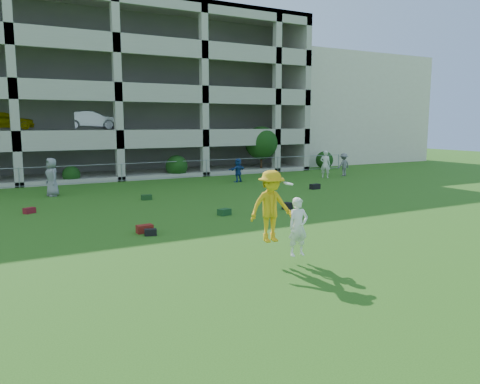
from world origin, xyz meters
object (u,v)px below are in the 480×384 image
bystander_f (344,165)px  frisbee_contest (276,210)px  parking_garage (90,94)px  bystander_c (52,177)px  crate_d (287,206)px  bystander_e (325,164)px  stucco_building (320,111)px  bystander_d (238,170)px

bystander_f → frisbee_contest: size_ratio=0.70×
parking_garage → bystander_c: bearing=-109.8°
bystander_c → crate_d: size_ratio=5.65×
bystander_c → bystander_e: bystander_c is taller
bystander_c → parking_garage: 14.71m
stucco_building → bystander_d: 21.29m
bystander_f → frisbee_contest: bearing=37.9°
bystander_f → frisbee_contest: (-15.69, -15.31, 0.65)m
bystander_d → bystander_c: bearing=-17.0°
parking_garage → bystander_d: bearing=-62.4°
frisbee_contest → parking_garage: 28.74m
bystander_f → parking_garage: 20.38m
bystander_e → parking_garage: 19.23m
bystander_c → parking_garage: size_ratio=0.07×
bystander_e → stucco_building: bearing=-82.3°
bystander_d → parking_garage: parking_garage is taller
bystander_d → bystander_f: 8.26m
frisbee_contest → parking_garage: (0.93, 28.36, 4.55)m
crate_d → parking_garage: bearing=99.9°
bystander_f → stucco_building: bearing=-128.1°
crate_d → frisbee_contest: (-4.77, -6.40, 1.31)m
frisbee_contest → bystander_f: bearing=44.3°
crate_d → frisbee_contest: size_ratio=0.15×
bystander_d → parking_garage: (-6.52, 12.47, 5.26)m
frisbee_contest → stucco_building: bearing=50.1°
bystander_e → parking_garage: parking_garage is taller
stucco_building → bystander_e: bearing=-126.6°
bystander_d → stucco_building: bearing=-162.0°
parking_garage → stucco_building: bearing=0.7°
bystander_c → crate_d: (8.52, -8.95, -0.84)m
bystander_f → parking_garage: size_ratio=0.05×
stucco_building → crate_d: stucco_building is taller
stucco_building → bystander_c: bearing=-154.3°
bystander_c → bystander_f: bearing=76.5°
bystander_c → bystander_e: bearing=75.4°
parking_garage → bystander_e: bearing=-46.3°
bystander_c → stucco_building: bearing=102.3°
bystander_c → bystander_d: bearing=79.4°
stucco_building → bystander_d: (-16.50, -12.77, -4.24)m
bystander_e → crate_d: bystander_e is taller
bystander_c → crate_d: 12.39m
bystander_d → bystander_e: size_ratio=0.80×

